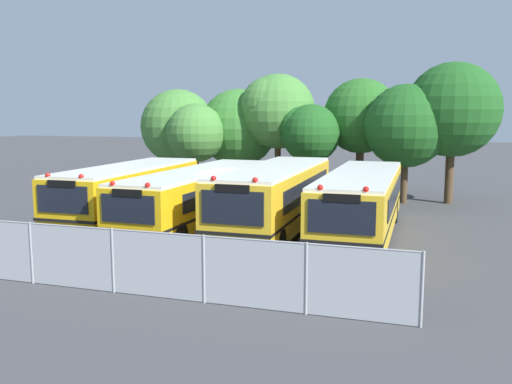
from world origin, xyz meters
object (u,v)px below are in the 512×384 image
(tree_3, at_px, (275,110))
(tree_4, at_px, (308,132))
(tree_1, at_px, (197,133))
(tree_6, at_px, (410,126))
(school_bus_0, at_px, (129,192))
(school_bus_3, at_px, (361,202))
(school_bus_1, at_px, (199,195))
(tree_7, at_px, (455,109))
(school_bus_2, at_px, (275,197))
(tree_0, at_px, (179,125))
(tree_5, at_px, (361,115))
(tree_2, at_px, (241,129))

(tree_3, height_order, tree_4, tree_3)
(tree_1, distance_m, tree_6, 11.88)
(school_bus_0, relative_size, school_bus_3, 0.88)
(school_bus_1, bearing_deg, tree_3, -90.50)
(tree_1, relative_size, tree_7, 0.72)
(school_bus_1, height_order, tree_4, tree_4)
(school_bus_0, distance_m, tree_4, 11.34)
(tree_4, bearing_deg, tree_6, -3.24)
(school_bus_1, relative_size, tree_7, 1.51)
(school_bus_3, bearing_deg, school_bus_0, 1.12)
(school_bus_2, relative_size, tree_7, 1.39)
(tree_4, bearing_deg, tree_3, 153.85)
(tree_0, bearing_deg, tree_4, -7.39)
(school_bus_0, relative_size, tree_3, 1.32)
(tree_6, bearing_deg, school_bus_3, -98.42)
(tree_1, xyz_separation_m, tree_5, (9.09, 2.29, 1.03))
(tree_6, distance_m, tree_7, 2.45)
(school_bus_1, relative_size, tree_6, 1.77)
(tree_0, height_order, tree_6, tree_6)
(school_bus_2, bearing_deg, tree_5, -100.04)
(tree_4, bearing_deg, tree_2, 158.35)
(tree_1, bearing_deg, school_bus_2, -50.62)
(school_bus_2, xyz_separation_m, tree_0, (-9.22, 10.54, 2.56))
(school_bus_3, bearing_deg, tree_2, -52.29)
(tree_5, bearing_deg, tree_6, -35.07)
(school_bus_2, xyz_separation_m, tree_3, (-3.00, 10.52, 3.46))
(school_bus_2, xyz_separation_m, tree_7, (6.82, 9.85, 3.48))
(school_bus_1, relative_size, tree_4, 2.11)
(tree_4, relative_size, tree_6, 0.84)
(tree_2, distance_m, tree_4, 4.95)
(tree_3, bearing_deg, school_bus_3, -58.53)
(tree_5, bearing_deg, tree_0, -177.18)
(tree_3, bearing_deg, tree_4, -26.15)
(school_bus_2, bearing_deg, tree_4, -85.49)
(school_bus_0, distance_m, tree_2, 11.66)
(tree_1, xyz_separation_m, tree_6, (11.86, 0.34, 0.48))
(school_bus_2, distance_m, tree_3, 11.48)
(school_bus_3, height_order, tree_5, tree_5)
(school_bus_3, bearing_deg, tree_7, -110.48)
(school_bus_0, height_order, tree_0, tree_0)
(school_bus_1, relative_size, school_bus_3, 1.05)
(school_bus_1, relative_size, tree_3, 1.58)
(school_bus_1, xyz_separation_m, tree_4, (2.50, 9.28, 2.35))
(tree_6, bearing_deg, tree_0, 174.24)
(tree_7, bearing_deg, tree_5, 165.96)
(school_bus_0, xyz_separation_m, school_bus_2, (6.49, 0.09, 0.08))
(tree_0, bearing_deg, school_bus_1, -60.37)
(tree_0, bearing_deg, school_bus_2, -48.81)
(tree_2, bearing_deg, tree_3, -17.33)
(tree_1, relative_size, tree_2, 0.85)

